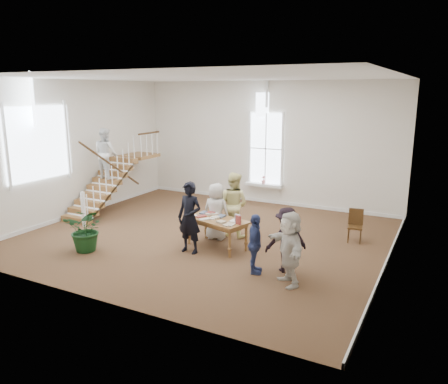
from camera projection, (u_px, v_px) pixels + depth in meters
The scene contains 12 objects.
ground at pixel (207, 236), 12.76m from camera, with size 10.00×10.00×0.00m, color #4B2C1D.
room_shell at pixel (264, 192), 16.46m from camera, with size 10.49×10.00×10.00m.
staircase at pixel (107, 166), 15.00m from camera, with size 1.10×4.10×2.92m.
library_table at pixel (217, 222), 11.69m from camera, with size 1.87×1.27×0.86m.
police_officer at pixel (190, 218), 11.27m from camera, with size 0.69×0.45×1.88m, color black.
elderly_woman at pixel (216, 211), 12.34m from camera, with size 0.79×0.52×1.63m, color beige.
person_yellow at pixel (234, 204), 12.60m from camera, with size 0.91×0.71×1.88m, color #F1E897.
woman_cluster_a at pixel (255, 244), 10.02m from camera, with size 0.83×0.35×1.41m, color navy.
woman_cluster_b at pixel (286, 240), 10.12m from camera, with size 1.00×0.57×1.54m, color black.
woman_cluster_c at pixel (289, 248), 9.41m from camera, with size 1.53×0.49×1.65m, color silver.
floor_plant at pixel (87, 229), 11.45m from camera, with size 1.07×0.93×1.19m, color #103314.
side_chair at pixel (355, 224), 12.22m from camera, with size 0.46×0.46×0.92m.
Camera 1 is at (6.08, -10.51, 4.15)m, focal length 35.00 mm.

